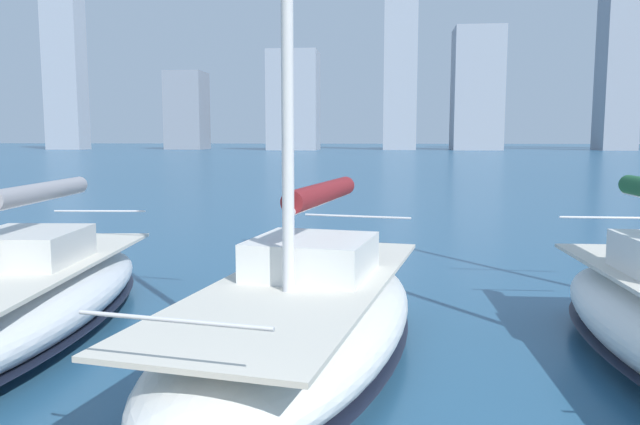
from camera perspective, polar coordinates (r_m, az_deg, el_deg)
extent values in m
cube|color=#8E939D|center=(173.19, 25.73, 14.15)|extent=(8.22, 9.62, 54.10)
cube|color=#979CA6|center=(164.22, 14.16, 10.85)|extent=(12.07, 11.94, 30.18)
cube|color=#9BA0AA|center=(165.17, 7.34, 12.66)|extent=(8.28, 10.94, 39.84)
cube|color=#989DA7|center=(159.02, -2.42, 10.16)|extent=(12.41, 10.66, 24.52)
cube|color=gray|center=(172.25, -12.07, 9.08)|extent=(9.77, 10.19, 20.40)
cube|color=#9EA3AD|center=(179.45, -22.36, 13.58)|extent=(9.28, 6.52, 51.27)
cylinder|color=silver|center=(12.70, 24.82, -0.42)|extent=(1.74, 0.09, 0.04)
ellipsoid|color=white|center=(9.09, -1.62, -10.40)|extent=(4.12, 8.32, 1.22)
ellipsoid|color=black|center=(9.19, -1.61, -12.39)|extent=(4.14, 8.36, 0.10)
cube|color=beige|center=(8.92, -1.63, -6.49)|extent=(3.46, 7.29, 0.06)
cube|color=silver|center=(9.30, -0.75, -4.01)|extent=(1.96, 2.01, 0.55)
cylinder|color=silver|center=(9.76, 0.24, 1.11)|extent=(0.68, 3.32, 0.12)
cylinder|color=maroon|center=(9.74, 0.24, 1.81)|extent=(0.83, 3.09, 0.32)
cylinder|color=silver|center=(5.52, -13.33, -9.56)|extent=(1.82, 0.35, 0.04)
cylinder|color=silver|center=(12.24, 3.41, -0.35)|extent=(2.09, 0.40, 0.04)
ellipsoid|color=silver|center=(11.52, -26.01, -7.64)|extent=(3.50, 8.80, 1.11)
ellipsoid|color=black|center=(11.60, -25.93, -9.11)|extent=(3.52, 8.84, 0.10)
cube|color=beige|center=(11.39, -26.17, -4.79)|extent=(2.92, 7.73, 0.06)
cube|color=silver|center=(11.79, -25.12, -2.85)|extent=(1.80, 2.03, 0.55)
cylinder|color=silver|center=(12.27, -23.99, 1.22)|extent=(0.45, 3.60, 0.12)
cylinder|color=gray|center=(12.26, -24.01, 1.78)|extent=(0.62, 3.33, 0.32)
cylinder|color=silver|center=(14.81, -19.49, 0.12)|extent=(2.04, 0.23, 0.04)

